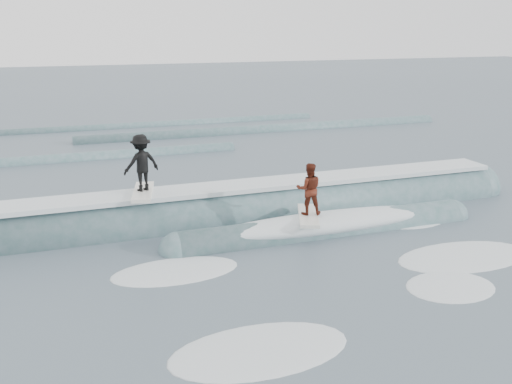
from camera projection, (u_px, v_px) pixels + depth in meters
name	position (u px, v px, depth m)	size (l,w,h in m)	color
ground	(292.00, 260.00, 15.03)	(160.00, 160.00, 0.00)	#3F505C
breaking_wave	(260.00, 218.00, 18.22)	(19.93, 3.81, 2.06)	#396061
surfer_black	(141.00, 165.00, 16.90)	(1.23, 2.07, 1.80)	white
surfer_red	(309.00, 193.00, 16.53)	(1.24, 2.06, 1.63)	silver
whitewater	(364.00, 271.00, 14.39)	(10.73, 7.64, 0.10)	silver
far_swells	(162.00, 139.00, 30.93)	(36.50, 8.65, 0.80)	#396061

